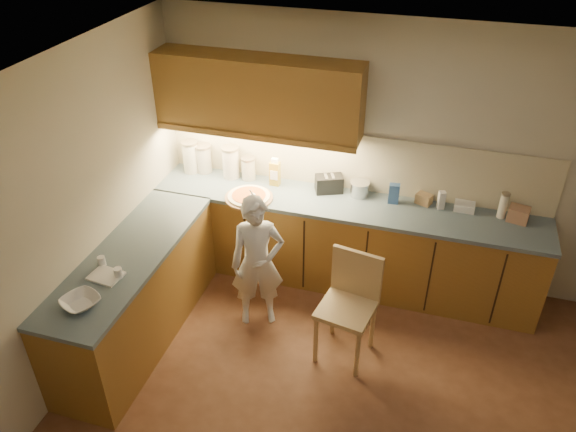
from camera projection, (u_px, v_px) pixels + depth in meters
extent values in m
plane|color=brown|center=(342.00, 419.00, 4.39)|extent=(4.50, 4.50, 0.00)
cube|color=#BEB7A2|center=(394.00, 158.00, 5.28)|extent=(4.50, 0.04, 2.60)
cube|color=#BEB7A2|center=(58.00, 236.00, 4.21)|extent=(0.04, 4.00, 2.60)
cube|color=white|center=(368.00, 105.00, 2.97)|extent=(4.50, 4.00, 0.04)
cube|color=olive|center=(343.00, 243.00, 5.60)|extent=(3.75, 0.60, 0.88)
cube|color=olive|center=(137.00, 296.00, 4.93)|extent=(0.60, 2.00, 0.88)
cube|color=#4A5D69|center=(346.00, 204.00, 5.35)|extent=(3.77, 0.62, 0.04)
cube|color=#4A5D69|center=(129.00, 255.00, 4.68)|extent=(0.62, 2.02, 0.04)
cube|color=black|center=(190.00, 235.00, 5.72)|extent=(0.02, 0.01, 0.80)
cube|color=black|center=(246.00, 245.00, 5.58)|extent=(0.02, 0.01, 0.80)
cube|color=black|center=(304.00, 255.00, 5.44)|extent=(0.02, 0.01, 0.80)
cube|color=black|center=(365.00, 266.00, 5.29)|extent=(0.02, 0.01, 0.80)
cube|color=black|center=(430.00, 278.00, 5.15)|extent=(0.02, 0.01, 0.80)
cube|color=black|center=(498.00, 290.00, 5.00)|extent=(0.02, 0.01, 0.80)
cube|color=beige|center=(353.00, 162.00, 5.41)|extent=(3.75, 0.02, 0.58)
cube|color=olive|center=(258.00, 95.00, 5.14)|extent=(1.95, 0.35, 0.70)
cube|color=olive|center=(253.00, 137.00, 5.20)|extent=(1.95, 0.02, 0.06)
cylinder|color=#A97F54|center=(249.00, 198.00, 5.39)|extent=(0.46, 0.46, 0.02)
cylinder|color=#F7E8C1|center=(249.00, 196.00, 5.38)|extent=(0.41, 0.41, 0.02)
cylinder|color=#D1551B|center=(249.00, 195.00, 5.38)|extent=(0.33, 0.33, 0.01)
sphere|color=white|center=(253.00, 196.00, 5.32)|extent=(0.06, 0.06, 0.06)
cylinder|color=white|center=(255.00, 197.00, 5.25)|extent=(0.09, 0.09, 0.19)
imported|color=silver|center=(257.00, 263.00, 4.99)|extent=(0.56, 0.48, 1.31)
cylinder|color=tan|center=(316.00, 340.00, 4.76)|extent=(0.04, 0.04, 0.50)
cylinder|color=tan|center=(357.00, 355.00, 4.62)|extent=(0.04, 0.04, 0.50)
cylinder|color=tan|center=(333.00, 312.00, 5.04)|extent=(0.04, 0.04, 0.50)
cylinder|color=tan|center=(372.00, 326.00, 4.90)|extent=(0.04, 0.04, 0.50)
cube|color=tan|center=(346.00, 309.00, 4.68)|extent=(0.51, 0.51, 0.04)
cube|color=tan|center=(357.00, 273.00, 4.70)|extent=(0.44, 0.12, 0.44)
imported|color=silver|center=(80.00, 302.00, 4.11)|extent=(0.35, 0.35, 0.07)
cylinder|color=beige|center=(191.00, 158.00, 5.77)|extent=(0.16, 0.16, 0.32)
cylinder|color=gray|center=(189.00, 143.00, 5.67)|extent=(0.17, 0.17, 0.02)
cylinder|color=beige|center=(204.00, 159.00, 5.78)|extent=(0.16, 0.16, 0.28)
cylinder|color=gray|center=(202.00, 146.00, 5.70)|extent=(0.17, 0.17, 0.02)
cylinder|color=silver|center=(231.00, 163.00, 5.68)|extent=(0.17, 0.17, 0.31)
cylinder|color=tan|center=(230.00, 148.00, 5.58)|extent=(0.18, 0.18, 0.02)
cylinder|color=beige|center=(248.00, 169.00, 5.67)|extent=(0.14, 0.14, 0.22)
cylinder|color=gray|center=(248.00, 158.00, 5.60)|extent=(0.15, 0.15, 0.02)
cube|color=gold|center=(275.00, 174.00, 5.56)|extent=(0.10, 0.08, 0.25)
cube|color=white|center=(275.00, 161.00, 5.48)|extent=(0.06, 0.05, 0.04)
cube|color=black|center=(329.00, 184.00, 5.47)|extent=(0.30, 0.24, 0.17)
cube|color=#A7A8AC|center=(326.00, 176.00, 5.42)|extent=(0.07, 0.11, 0.00)
cube|color=#A7A8AC|center=(333.00, 176.00, 5.42)|extent=(0.07, 0.11, 0.00)
cylinder|color=silver|center=(360.00, 189.00, 5.41)|extent=(0.18, 0.18, 0.13)
cylinder|color=silver|center=(360.00, 183.00, 5.37)|extent=(0.19, 0.19, 0.01)
cube|color=#335899|center=(394.00, 194.00, 5.29)|extent=(0.10, 0.08, 0.20)
cube|color=#9D7D54|center=(424.00, 199.00, 5.30)|extent=(0.17, 0.15, 0.10)
cube|color=white|center=(441.00, 200.00, 5.20)|extent=(0.08, 0.08, 0.18)
cube|color=silver|center=(464.00, 207.00, 5.21)|extent=(0.19, 0.14, 0.07)
cylinder|color=white|center=(503.00, 206.00, 5.06)|extent=(0.08, 0.08, 0.24)
cylinder|color=tan|center=(506.00, 194.00, 4.99)|extent=(0.08, 0.08, 0.02)
cube|color=#A7785A|center=(518.00, 214.00, 5.04)|extent=(0.20, 0.17, 0.14)
cube|color=silver|center=(106.00, 276.00, 4.40)|extent=(0.27, 0.22, 0.02)
cylinder|color=white|center=(102.00, 261.00, 4.51)|extent=(0.07, 0.07, 0.08)
cylinder|color=white|center=(118.00, 273.00, 4.38)|extent=(0.08, 0.08, 0.09)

